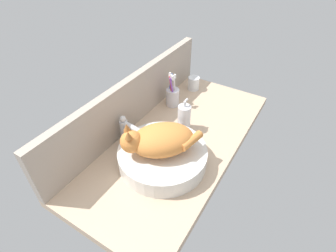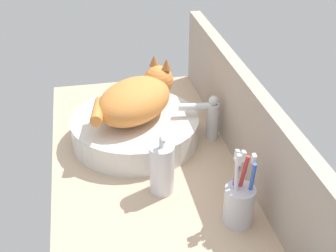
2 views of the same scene
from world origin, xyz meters
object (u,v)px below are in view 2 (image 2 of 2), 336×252
Objects in this scene: cat at (137,98)px; soap_dispenser at (162,169)px; faucet at (209,116)px; sink_basin at (135,129)px; toothbrush_cup at (239,203)px.

cat is 26.09cm from soap_dispenser.
sink_basin is at bearing -97.41° from faucet.
sink_basin is at bearing -172.24° from soap_dispenser.
toothbrush_cup is (39.51, 17.26, -7.80)cm from cat.
sink_basin is 24.48cm from soap_dispenser.
cat reaches higher than soap_dispenser.
faucet is (2.73, 21.00, 3.59)cm from sink_basin.
faucet is at bearing 79.42° from cat.
sink_basin is at bearing -154.73° from toothbrush_cup.
sink_basin is 42.60cm from toothbrush_cup.
cat reaches higher than faucet.
soap_dispenser is at bearing -134.04° from toothbrush_cup.
sink_basin is 1.95× the size of toothbrush_cup.
toothbrush_cup is (35.76, -2.83, -1.92)cm from faucet.
soap_dispenser is at bearing 5.40° from cat.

